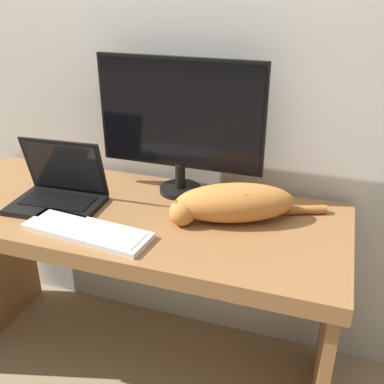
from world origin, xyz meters
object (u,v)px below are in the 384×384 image
monitor (180,121)px  external_keyboard (87,231)px  cat (233,202)px  laptop (59,192)px

monitor → external_keyboard: bearing=-114.6°
monitor → external_keyboard: 0.52m
external_keyboard → cat: bearing=35.0°
cat → external_keyboard: bearing=-172.7°
laptop → external_keyboard: laptop is taller
laptop → external_keyboard: size_ratio=0.74×
laptop → monitor: bearing=28.6°
monitor → laptop: monitor is taller
laptop → cat: 0.65m
external_keyboard → cat: (0.43, 0.24, 0.06)m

